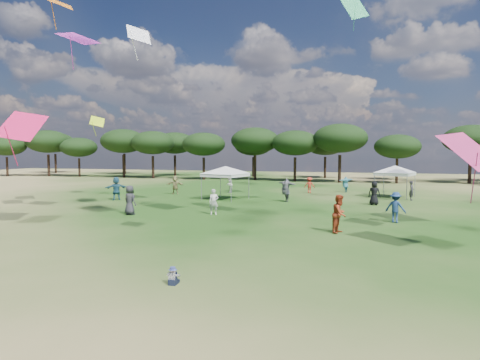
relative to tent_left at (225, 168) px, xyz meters
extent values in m
plane|color=#244916|center=(5.17, -22.55, -2.64)|extent=(140.00, 140.00, 0.00)
cylinder|color=black|center=(-43.93, 20.47, -1.10)|extent=(0.35, 0.35, 3.09)
ellipsoid|color=black|center=(-43.93, 20.47, 2.31)|extent=(6.01, 6.01, 3.24)
cylinder|color=black|center=(-37.65, 22.55, -0.89)|extent=(0.40, 0.40, 3.51)
ellipsoid|color=black|center=(-37.65, 22.55, 2.98)|extent=(6.82, 6.82, 3.68)
cylinder|color=black|center=(-31.79, 22.55, -1.18)|extent=(0.33, 0.33, 2.92)
ellipsoid|color=black|center=(-31.79, 22.55, 2.03)|extent=(5.67, 5.67, 3.06)
cylinder|color=black|center=(-23.90, 22.75, -0.90)|extent=(0.40, 0.40, 3.49)
ellipsoid|color=black|center=(-23.90, 22.75, 2.95)|extent=(6.79, 6.79, 3.66)
cylinder|color=black|center=(-18.75, 22.47, -0.99)|extent=(0.38, 0.38, 3.32)
ellipsoid|color=black|center=(-18.75, 22.47, 2.66)|extent=(6.44, 6.44, 3.47)
cylinder|color=black|center=(-10.34, 21.75, -1.07)|extent=(0.36, 0.36, 3.14)
ellipsoid|color=black|center=(-10.34, 21.75, 2.39)|extent=(6.11, 6.11, 3.29)
cylinder|color=black|center=(-3.22, 23.27, -0.91)|extent=(0.40, 0.40, 3.46)
ellipsoid|color=black|center=(-3.22, 23.27, 2.90)|extent=(6.73, 6.73, 3.63)
cylinder|color=black|center=(2.59, 22.09, -1.04)|extent=(0.37, 0.37, 3.21)
ellipsoid|color=black|center=(2.59, 22.09, 2.49)|extent=(6.24, 6.24, 3.36)
cylinder|color=black|center=(8.42, 21.63, -0.87)|extent=(0.41, 0.41, 3.56)
ellipsoid|color=black|center=(8.42, 21.63, 3.05)|extent=(6.91, 6.91, 3.73)
cylinder|color=black|center=(15.36, 21.96, -1.20)|extent=(0.33, 0.33, 2.88)
ellipsoid|color=black|center=(15.36, 21.96, 1.97)|extent=(5.60, 5.60, 3.02)
cylinder|color=black|center=(24.12, 24.43, -0.92)|extent=(0.39, 0.39, 3.44)
ellipsoid|color=black|center=(24.12, 24.43, 2.86)|extent=(6.69, 6.69, 3.60)
cylinder|color=black|center=(-43.77, 31.25, -0.86)|extent=(0.41, 0.41, 3.56)
ellipsoid|color=black|center=(-43.77, 31.25, 3.05)|extent=(6.92, 6.92, 3.73)
cylinder|color=black|center=(-28.93, 31.01, -0.83)|extent=(0.41, 0.41, 3.62)
ellipsoid|color=black|center=(-28.93, 31.01, 3.15)|extent=(7.03, 7.03, 3.79)
cylinder|color=black|center=(-18.23, 29.02, -0.96)|extent=(0.39, 0.39, 3.37)
ellipsoid|color=black|center=(-18.23, 29.02, 2.75)|extent=(6.54, 6.54, 3.53)
cylinder|color=black|center=(-5.35, 30.77, -1.09)|extent=(0.36, 0.36, 3.11)
ellipsoid|color=black|center=(-5.35, 30.77, 2.34)|extent=(6.05, 6.05, 3.26)
cylinder|color=black|center=(5.99, 29.98, -1.04)|extent=(0.37, 0.37, 3.20)
ellipsoid|color=black|center=(5.99, 29.98, 2.47)|extent=(6.21, 6.21, 3.35)
cylinder|color=black|center=(15.99, 28.80, -1.15)|extent=(0.34, 0.34, 2.99)
ellipsoid|color=black|center=(15.99, 28.80, 2.14)|extent=(5.81, 5.81, 3.13)
cylinder|color=gray|center=(-1.73, -1.03, -1.60)|extent=(0.06, 0.06, 2.09)
cylinder|color=gray|center=(1.03, -1.73, -1.60)|extent=(0.06, 0.06, 2.09)
cylinder|color=gray|center=(-1.03, 1.73, -1.60)|extent=(0.06, 0.06, 2.09)
cylinder|color=gray|center=(1.73, 1.03, -1.60)|extent=(0.06, 0.06, 2.09)
cube|color=silver|center=(0.00, 0.00, -0.60)|extent=(3.66, 3.66, 0.25)
pyramid|color=silver|center=(0.00, 0.00, 0.12)|extent=(5.95, 5.95, 0.60)
cylinder|color=gray|center=(11.94, 4.74, -1.59)|extent=(0.06, 0.06, 2.10)
cylinder|color=gray|center=(14.44, 3.80, -1.59)|extent=(0.06, 0.06, 2.10)
cylinder|color=gray|center=(12.88, 7.24, -1.59)|extent=(0.06, 0.06, 2.10)
cylinder|color=gray|center=(15.38, 6.30, -1.59)|extent=(0.06, 0.06, 2.10)
cube|color=silver|center=(13.66, 5.52, -0.59)|extent=(3.65, 3.65, 0.25)
pyramid|color=silver|center=(13.66, 5.52, 0.13)|extent=(5.40, 5.40, 0.60)
cube|color=black|center=(5.15, -20.82, -2.56)|extent=(0.23, 0.23, 0.18)
cube|color=black|center=(5.06, -20.66, -2.60)|extent=(0.09, 0.21, 0.09)
cube|color=black|center=(5.22, -20.65, -2.60)|extent=(0.09, 0.21, 0.09)
cube|color=white|center=(5.15, -20.82, -2.37)|extent=(0.22, 0.16, 0.23)
cylinder|color=white|center=(5.01, -20.76, -2.37)|extent=(0.08, 0.22, 0.14)
cylinder|color=white|center=(5.28, -20.75, -2.37)|extent=(0.08, 0.22, 0.14)
sphere|color=#E0B293|center=(5.15, -20.82, -2.21)|extent=(0.15, 0.15, 0.15)
cone|color=#4A52AD|center=(5.15, -20.82, -2.18)|extent=(0.26, 0.26, 0.03)
cylinder|color=#4A52AD|center=(5.15, -20.82, -2.14)|extent=(0.17, 0.17, 0.07)
imported|color=black|center=(11.74, -0.25, -1.75)|extent=(0.97, 0.74, 1.78)
imported|color=#245C6E|center=(9.46, 8.84, -1.87)|extent=(1.66, 1.78, 1.56)
imported|color=#23526B|center=(-8.49, -2.86, -1.69)|extent=(1.70, 1.59, 1.91)
imported|color=#29292D|center=(-3.27, -9.37, -1.72)|extent=(1.05, 0.86, 1.86)
imported|color=#A52B1B|center=(6.15, 7.19, -1.88)|extent=(1.00, 0.59, 1.53)
imported|color=#45464A|center=(5.08, -0.12, -1.72)|extent=(2.04, 2.07, 1.86)
imported|color=maroon|center=(9.63, -11.55, -1.70)|extent=(0.98, 1.10, 1.88)
imported|color=#2C2B30|center=(14.80, 3.60, -1.85)|extent=(0.48, 0.64, 1.58)
imported|color=beige|center=(1.79, -7.87, -1.83)|extent=(0.69, 0.58, 1.62)
imported|color=navy|center=(12.54, -7.73, -1.78)|extent=(1.27, 0.99, 1.72)
imported|color=beige|center=(-1.30, 5.13, -1.81)|extent=(0.65, 0.82, 1.68)
imported|color=olive|center=(-5.84, 2.71, -1.78)|extent=(1.67, 0.77, 1.74)
plane|color=#C2E818|center=(-11.26, -1.32, 3.95)|extent=(1.73, 1.93, 1.15)
plane|color=#9B268F|center=(-5.16, -11.41, 7.84)|extent=(1.98, 2.05, 1.37)
plane|color=#1C9055|center=(10.00, 8.42, 14.78)|extent=(3.14, 1.93, 2.88)
plane|color=#B02C64|center=(14.55, -14.26, 1.36)|extent=(2.89, 2.67, 1.58)
plane|color=white|center=(-2.64, -9.04, 8.52)|extent=(2.11, 2.40, 1.50)
plane|color=orange|center=(-7.45, -10.10, 10.49)|extent=(2.39, 2.66, 1.21)
plane|color=#D51954|center=(-6.20, -14.67, 2.65)|extent=(2.62, 2.62, 1.78)
camera|label=1|loc=(10.30, -31.51, 1.32)|focal=30.00mm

